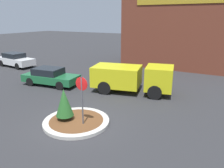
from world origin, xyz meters
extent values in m
plane|color=#2D2D30|center=(0.00, 0.00, 0.00)|extent=(120.00, 120.00, 0.00)
cylinder|color=#BCB7AD|center=(0.00, 0.00, 0.08)|extent=(3.32, 3.32, 0.16)
cylinder|color=brown|center=(0.00, 0.00, 0.08)|extent=(2.72, 2.72, 0.16)
cylinder|color=#4C4C51|center=(0.52, -0.15, 1.26)|extent=(0.07, 0.07, 2.53)
cylinder|color=#B71414|center=(0.52, -0.15, 2.19)|extent=(0.64, 0.03, 0.64)
cylinder|color=brown|center=(-0.58, -0.17, 0.26)|extent=(0.08, 0.08, 0.21)
cone|color=#235623|center=(-0.58, -0.17, 1.07)|extent=(0.89, 0.89, 1.40)
cube|color=gold|center=(2.38, 6.13, 1.20)|extent=(2.15, 2.39, 1.56)
cube|color=gold|center=(-0.54, 5.53, 1.12)|extent=(3.69, 2.81, 1.40)
cube|color=black|center=(2.99, 6.26, 1.47)|extent=(0.42, 1.83, 0.54)
cylinder|color=black|center=(2.02, 7.09, 0.46)|extent=(0.96, 0.42, 0.93)
cylinder|color=black|center=(2.43, 5.11, 0.46)|extent=(0.96, 0.42, 0.93)
cylinder|color=black|center=(-1.34, 6.39, 0.46)|extent=(0.96, 0.42, 0.93)
cylinder|color=black|center=(-0.93, 4.42, 0.46)|extent=(0.96, 0.42, 0.93)
cube|color=brown|center=(1.70, 16.72, 3.78)|extent=(11.84, 6.00, 7.56)
cube|color=#1E6638|center=(-5.74, 4.35, 0.56)|extent=(4.59, 2.31, 0.56)
cube|color=black|center=(-5.96, 4.32, 1.09)|extent=(2.29, 1.82, 0.52)
cylinder|color=black|center=(-4.48, 5.33, 0.33)|extent=(0.67, 0.27, 0.66)
cylinder|color=black|center=(-4.29, 3.70, 0.33)|extent=(0.67, 0.27, 0.66)
cylinder|color=black|center=(-7.20, 5.00, 0.33)|extent=(0.67, 0.27, 0.66)
cylinder|color=black|center=(-7.00, 3.37, 0.33)|extent=(0.67, 0.27, 0.66)
cube|color=silver|center=(-13.90, 7.64, 0.63)|extent=(4.70, 2.12, 0.68)
cube|color=black|center=(-14.13, 7.66, 1.22)|extent=(2.32, 1.70, 0.51)
cylinder|color=black|center=(-12.42, 8.30, 0.34)|extent=(0.70, 0.25, 0.69)
cylinder|color=black|center=(-12.56, 6.73, 0.34)|extent=(0.70, 0.25, 0.69)
cylinder|color=black|center=(-15.24, 8.55, 0.34)|extent=(0.70, 0.25, 0.69)
cylinder|color=black|center=(-15.38, 6.99, 0.34)|extent=(0.70, 0.25, 0.69)
camera|label=1|loc=(6.31, -7.95, 5.11)|focal=35.00mm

